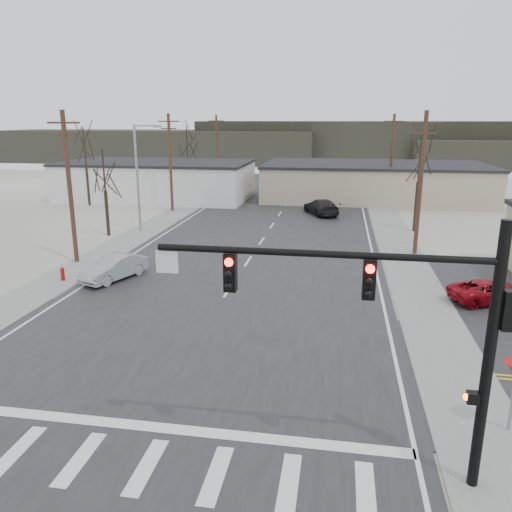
{
  "coord_description": "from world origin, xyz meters",
  "views": [
    {
      "loc": [
        6.0,
        -18.19,
        9.41
      ],
      "look_at": [
        1.87,
        6.25,
        2.6
      ],
      "focal_mm": 35.0,
      "sensor_mm": 36.0,
      "label": 1
    }
  ],
  "objects": [
    {
      "name": "hill_center",
      "position": [
        15.0,
        96.0,
        4.5
      ],
      "size": [
        80.0,
        18.0,
        9.0
      ],
      "primitive_type": "cube",
      "color": "#333026",
      "rests_on": "ground"
    },
    {
      "name": "building_right_far",
      "position": [
        10.0,
        44.0,
        2.15
      ],
      "size": [
        26.3,
        14.3,
        4.3
      ],
      "color": "tan",
      "rests_on": "ground"
    },
    {
      "name": "car_far_a",
      "position": [
        4.18,
        32.31,
        0.83
      ],
      "size": [
        4.24,
        5.84,
        1.57
      ],
      "primitive_type": "imported",
      "rotation": [
        0.0,
        0.0,
        3.57
      ],
      "color": "black",
      "rests_on": "main_road"
    },
    {
      "name": "upole_right_b",
      "position": [
        11.5,
        40.0,
        5.22
      ],
      "size": [
        2.2,
        0.3,
        10.0
      ],
      "color": "#4F3124",
      "rests_on": "ground"
    },
    {
      "name": "building_left_far",
      "position": [
        -16.0,
        40.0,
        2.26
      ],
      "size": [
        22.3,
        12.3,
        4.5
      ],
      "color": "silver",
      "rests_on": "ground"
    },
    {
      "name": "cross_road",
      "position": [
        0.0,
        0.0,
        0.02
      ],
      "size": [
        90.0,
        10.0,
        0.04
      ],
      "primitive_type": "cube",
      "color": "black",
      "rests_on": "ground"
    },
    {
      "name": "car_far_b",
      "position": [
        -1.03,
        48.42,
        0.66
      ],
      "size": [
        2.08,
        3.79,
        1.22
      ],
      "primitive_type": "imported",
      "rotation": [
        0.0,
        0.0,
        -0.19
      ],
      "color": "black",
      "rests_on": "main_road"
    },
    {
      "name": "traffic_signal_mast",
      "position": [
        7.89,
        -6.2,
        4.67
      ],
      "size": [
        8.95,
        0.43,
        7.2
      ],
      "color": "black",
      "rests_on": "ground"
    },
    {
      "name": "fire_hydrant",
      "position": [
        -10.2,
        8.0,
        0.45
      ],
      "size": [
        0.24,
        0.24,
        0.87
      ],
      "color": "#A50C0C",
      "rests_on": "ground"
    },
    {
      "name": "sidewalk_right",
      "position": [
        10.6,
        20.0,
        0.03
      ],
      "size": [
        3.0,
        90.0,
        0.06
      ],
      "primitive_type": "cube",
      "color": "gray",
      "rests_on": "ground"
    },
    {
      "name": "hill_left",
      "position": [
        -35.0,
        92.0,
        3.5
      ],
      "size": [
        70.0,
        18.0,
        7.0
      ],
      "primitive_type": "cube",
      "color": "#333026",
      "rests_on": "ground"
    },
    {
      "name": "upole_left_c",
      "position": [
        -11.5,
        32.0,
        5.22
      ],
      "size": [
        2.2,
        0.3,
        10.0
      ],
      "color": "#4F3124",
      "rests_on": "ground"
    },
    {
      "name": "tree_left_far",
      "position": [
        -14.0,
        46.0,
        6.28
      ],
      "size": [
        3.96,
        3.96,
        8.82
      ],
      "color": "#2E251C",
      "rests_on": "ground"
    },
    {
      "name": "main_road",
      "position": [
        0.0,
        15.0,
        0.02
      ],
      "size": [
        18.0,
        110.0,
        0.05
      ],
      "primitive_type": "cube",
      "color": "black",
      "rests_on": "ground"
    },
    {
      "name": "tree_right_mid",
      "position": [
        12.5,
        26.0,
        5.93
      ],
      "size": [
        3.74,
        3.74,
        8.33
      ],
      "color": "#2E251C",
      "rests_on": "ground"
    },
    {
      "name": "streetlight_main",
      "position": [
        -10.8,
        22.0,
        5.09
      ],
      "size": [
        2.4,
        0.25,
        9.0
      ],
      "color": "gray",
      "rests_on": "ground"
    },
    {
      "name": "upole_right_a",
      "position": [
        11.5,
        18.0,
        5.22
      ],
      "size": [
        2.2,
        0.3,
        10.0
      ],
      "color": "#4F3124",
      "rests_on": "ground"
    },
    {
      "name": "tree_right_far",
      "position": [
        15.0,
        52.0,
        5.58
      ],
      "size": [
        3.52,
        3.52,
        7.84
      ],
      "color": "#2E251C",
      "rests_on": "ground"
    },
    {
      "name": "sedan_crossing",
      "position": [
        -7.24,
        8.76,
        0.77
      ],
      "size": [
        3.04,
        4.67,
        1.45
      ],
      "primitive_type": "imported",
      "rotation": [
        0.0,
        0.0,
        -0.37
      ],
      "color": "#94989E",
      "rests_on": "main_road"
    },
    {
      "name": "tree_left_near",
      "position": [
        -13.0,
        20.0,
        5.23
      ],
      "size": [
        3.3,
        3.3,
        7.35
      ],
      "color": "#2E251C",
      "rests_on": "ground"
    },
    {
      "name": "ground",
      "position": [
        0.0,
        0.0,
        0.0
      ],
      "size": [
        140.0,
        140.0,
        0.0
      ],
      "primitive_type": "plane",
      "color": "silver",
      "rests_on": "ground"
    },
    {
      "name": "tree_left_mid",
      "position": [
        -22.0,
        34.0,
        6.28
      ],
      "size": [
        3.96,
        3.96,
        8.82
      ],
      "color": "#2E251C",
      "rests_on": "ground"
    },
    {
      "name": "upole_left_b",
      "position": [
        -11.5,
        12.0,
        5.22
      ],
      "size": [
        2.2,
        0.3,
        10.0
      ],
      "color": "#4F3124",
      "rests_on": "ground"
    },
    {
      "name": "sidewalk_left",
      "position": [
        -10.6,
        20.0,
        0.03
      ],
      "size": [
        3.0,
        90.0,
        0.06
      ],
      "primitive_type": "cube",
      "color": "gray",
      "rests_on": "ground"
    },
    {
      "name": "car_parked_red",
      "position": [
        14.06,
        8.38,
        0.63
      ],
      "size": [
        4.68,
        3.2,
        1.19
      ],
      "primitive_type": "imported",
      "rotation": [
        0.0,
        0.0,
        1.89
      ],
      "color": "maroon",
      "rests_on": "parking_lot"
    },
    {
      "name": "upole_left_d",
      "position": [
        -11.5,
        52.0,
        5.22
      ],
      "size": [
        2.2,
        0.3,
        10.0
      ],
      "color": "#4F3124",
      "rests_on": "ground"
    }
  ]
}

